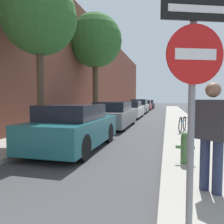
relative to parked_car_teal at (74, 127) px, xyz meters
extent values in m
plane|color=#3D3D3F|center=(0.88, 9.69, -0.69)|extent=(120.00, 120.00, 0.00)
cube|color=#9E998E|center=(-2.02, 9.69, -0.63)|extent=(2.00, 52.00, 0.12)
cube|color=#9E998E|center=(3.78, 9.69, -0.63)|extent=(2.00, 52.00, 0.12)
cube|color=brown|center=(-3.37, 9.69, 3.30)|extent=(0.70, 52.00, 7.97)
cylinder|color=black|center=(-0.79, 1.27, -0.34)|extent=(0.22, 0.71, 0.71)
cylinder|color=black|center=(0.79, 1.27, -0.34)|extent=(0.22, 0.71, 0.71)
cylinder|color=black|center=(-0.79, -1.20, -0.34)|extent=(0.22, 0.71, 0.71)
cylinder|color=black|center=(0.79, -1.20, -0.34)|extent=(0.22, 0.71, 0.71)
cube|color=#1E6066|center=(0.00, 0.03, -0.11)|extent=(1.79, 3.98, 0.76)
cube|color=black|center=(0.00, -0.13, 0.50)|extent=(1.57, 2.07, 0.47)
cylinder|color=black|center=(-0.81, 6.79, -0.37)|extent=(0.22, 0.64, 0.64)
cylinder|color=black|center=(0.82, 6.79, -0.37)|extent=(0.22, 0.64, 0.64)
cylinder|color=black|center=(-0.81, 3.93, -0.37)|extent=(0.22, 0.64, 0.64)
cylinder|color=black|center=(0.82, 3.93, -0.37)|extent=(0.22, 0.64, 0.64)
cube|color=slate|center=(0.00, 5.36, -0.14)|extent=(1.84, 4.61, 0.75)
cube|color=black|center=(0.00, 5.18, 0.49)|extent=(1.62, 2.40, 0.50)
cylinder|color=black|center=(-0.94, 12.61, -0.37)|extent=(0.22, 0.64, 0.64)
cylinder|color=black|center=(0.73, 12.61, -0.37)|extent=(0.22, 0.64, 0.64)
cylinder|color=black|center=(-0.94, 9.96, -0.37)|extent=(0.22, 0.64, 0.64)
cylinder|color=black|center=(0.73, 9.96, -0.37)|extent=(0.22, 0.64, 0.64)
cube|color=silver|center=(-0.10, 11.29, -0.16)|extent=(1.91, 4.28, 0.71)
cube|color=black|center=(-0.10, 11.12, 0.45)|extent=(1.68, 2.23, 0.50)
cylinder|color=black|center=(-0.81, 18.67, -0.36)|extent=(0.22, 0.66, 0.66)
cylinder|color=black|center=(0.73, 18.67, -0.36)|extent=(0.22, 0.66, 0.66)
cylinder|color=black|center=(-0.81, 15.76, -0.36)|extent=(0.22, 0.66, 0.66)
cylinder|color=black|center=(0.73, 15.76, -0.36)|extent=(0.22, 0.66, 0.66)
cube|color=silver|center=(-0.04, 17.21, -0.13)|extent=(1.75, 4.69, 0.75)
cube|color=black|center=(-0.04, 17.02, 0.54)|extent=(1.54, 2.44, 0.58)
cylinder|color=black|center=(-0.93, 24.44, -0.36)|extent=(0.22, 0.65, 0.65)
cylinder|color=black|center=(0.70, 24.44, -0.36)|extent=(0.22, 0.65, 0.65)
cylinder|color=black|center=(-0.93, 21.94, -0.36)|extent=(0.22, 0.65, 0.65)
cylinder|color=black|center=(0.70, 21.94, -0.36)|extent=(0.22, 0.65, 0.65)
cube|color=maroon|center=(-0.11, 23.19, -0.16)|extent=(1.85, 4.03, 0.70)
cube|color=black|center=(-0.11, 23.03, 0.44)|extent=(1.63, 2.10, 0.49)
cylinder|color=black|center=(-0.81, 29.81, -0.37)|extent=(0.22, 0.63, 0.63)
cylinder|color=black|center=(0.77, 29.81, -0.37)|extent=(0.22, 0.63, 0.63)
cylinder|color=black|center=(-0.81, 27.02, -0.37)|extent=(0.22, 0.63, 0.63)
cylinder|color=black|center=(0.77, 27.02, -0.37)|extent=(0.22, 0.63, 0.63)
cube|color=black|center=(-0.02, 28.42, -0.20)|extent=(1.80, 4.50, 0.64)
cube|color=black|center=(-0.02, 28.24, 0.39)|extent=(1.58, 2.34, 0.54)
cylinder|color=#4C3A2B|center=(-1.42, 0.39, 1.22)|extent=(0.25, 0.25, 3.57)
sphere|color=#2D6028|center=(-1.42, 0.39, 3.71)|extent=(2.58, 2.58, 2.58)
cylinder|color=#4C3A2B|center=(-1.85, 7.61, 1.61)|extent=(0.38, 0.38, 4.36)
sphere|color=#2D6028|center=(-1.85, 7.61, 4.78)|extent=(3.56, 3.56, 3.56)
cylinder|color=#47703D|center=(3.29, -1.15, -0.27)|extent=(0.19, 0.19, 0.60)
sphere|color=#47703D|center=(3.29, -1.15, 0.07)|extent=(0.18, 0.18, 0.18)
cylinder|color=#47703D|center=(3.14, -1.15, -0.19)|extent=(0.13, 0.08, 0.08)
cylinder|color=#47703D|center=(3.44, -1.15, -0.19)|extent=(0.13, 0.08, 0.08)
cylinder|color=gray|center=(3.12, -3.95, 0.59)|extent=(0.07, 0.07, 2.32)
cylinder|color=red|center=(3.14, -4.00, 1.37)|extent=(0.57, 0.24, 0.60)
cube|color=white|center=(3.14, -4.01, 1.37)|extent=(0.41, 0.16, 0.11)
cube|color=black|center=(3.14, -4.00, 1.81)|extent=(0.68, 0.28, 0.22)
cube|color=white|center=(3.14, -4.01, 1.81)|extent=(0.55, 0.22, 0.07)
cylinder|color=#283351|center=(3.65, -2.73, -0.15)|extent=(0.22, 0.22, 0.85)
cylinder|color=#283351|center=(3.48, -2.60, -0.15)|extent=(0.22, 0.22, 0.85)
cube|color=#333338|center=(3.57, -2.66, 0.59)|extent=(0.53, 0.49, 0.63)
sphere|color=#8E664C|center=(3.57, -2.66, 1.06)|extent=(0.23, 0.23, 0.23)
torus|color=black|center=(3.69, 4.30, -0.24)|extent=(0.20, 0.64, 0.65)
torus|color=black|center=(3.45, 3.39, -0.24)|extent=(0.20, 0.64, 0.65)
cube|color=#235193|center=(3.57, 3.85, -0.10)|extent=(0.24, 0.77, 0.04)
cylinder|color=#235193|center=(3.52, 3.68, -0.01)|extent=(0.04, 0.04, 0.18)
cube|color=black|center=(3.67, 4.23, 0.02)|extent=(0.43, 0.15, 0.04)
camera|label=1|loc=(2.87, -6.32, 0.93)|focal=34.57mm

